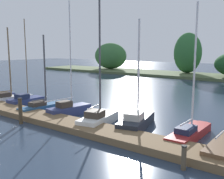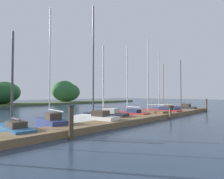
% 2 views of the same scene
% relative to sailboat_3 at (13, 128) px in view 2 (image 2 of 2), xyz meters
% --- Properties ---
extents(dock_pier, '(32.16, 1.80, 0.35)m').
position_rel_sailboat_3_xyz_m(dock_pier, '(6.35, -1.66, -0.19)').
color(dock_pier, brown).
rests_on(dock_pier, ground).
extents(sailboat_3, '(1.11, 3.93, 5.37)m').
position_rel_sailboat_3_xyz_m(sailboat_3, '(0.00, 0.00, 0.00)').
color(sailboat_3, '#285684').
rests_on(sailboat_3, ground).
extents(sailboat_4, '(1.39, 3.55, 7.45)m').
position_rel_sailboat_3_xyz_m(sailboat_4, '(2.27, 0.35, 0.07)').
color(sailboat_4, navy).
rests_on(sailboat_4, ground).
extents(sailboat_5, '(1.81, 3.53, 8.40)m').
position_rel_sailboat_3_xyz_m(sailboat_5, '(5.33, -0.29, 0.12)').
color(sailboat_5, white).
rests_on(sailboat_5, ground).
extents(sailboat_6, '(2.06, 3.96, 6.04)m').
position_rel_sailboat_3_xyz_m(sailboat_6, '(7.32, 0.70, 0.05)').
color(sailboat_6, '#232833').
rests_on(sailboat_6, ground).
extents(sailboat_7, '(1.04, 4.07, 6.63)m').
position_rel_sailboat_3_xyz_m(sailboat_7, '(10.45, 0.69, -0.02)').
color(sailboat_7, maroon).
rests_on(sailboat_7, ground).
extents(sailboat_8, '(1.08, 3.50, 7.55)m').
position_rel_sailboat_3_xyz_m(sailboat_8, '(12.36, -0.28, 0.05)').
color(sailboat_8, brown).
rests_on(sailboat_8, ground).
extents(sailboat_9, '(1.31, 4.28, 6.97)m').
position_rel_sailboat_3_xyz_m(sailboat_9, '(14.97, -0.11, -0.03)').
color(sailboat_9, maroon).
rests_on(sailboat_9, ground).
extents(sailboat_10, '(1.53, 3.39, 5.82)m').
position_rel_sailboat_3_xyz_m(sailboat_10, '(17.47, 0.72, -0.03)').
color(sailboat_10, navy).
rests_on(sailboat_10, ground).
extents(sailboat_11, '(1.32, 3.35, 6.50)m').
position_rel_sailboat_3_xyz_m(sailboat_11, '(20.01, -0.36, 0.06)').
color(sailboat_11, '#232833').
rests_on(sailboat_11, ground).
extents(mooring_piling_1, '(0.26, 0.26, 1.56)m').
position_rel_sailboat_3_xyz_m(mooring_piling_1, '(1.49, -2.94, 0.42)').
color(mooring_piling_1, '#4C3D28').
rests_on(mooring_piling_1, ground).
extents(mooring_piling_2, '(0.21, 0.21, 0.95)m').
position_rel_sailboat_3_xyz_m(mooring_piling_2, '(11.53, -2.91, 0.11)').
color(mooring_piling_2, brown).
rests_on(mooring_piling_2, ground).
extents(mooring_piling_3, '(0.22, 0.22, 1.56)m').
position_rel_sailboat_3_xyz_m(mooring_piling_3, '(21.22, -2.86, 0.42)').
color(mooring_piling_3, '#4C3D28').
rests_on(mooring_piling_3, ground).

